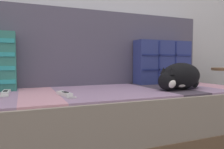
{
  "coord_description": "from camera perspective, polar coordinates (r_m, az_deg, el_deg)",
  "views": [
    {
      "loc": [
        -0.38,
        -1.16,
        0.59
      ],
      "look_at": [
        0.12,
        0.06,
        0.51
      ],
      "focal_mm": 35.0,
      "sensor_mm": 36.0,
      "label": 1
    }
  ],
  "objects": [
    {
      "name": "throw_pillow_quilted",
      "position": [
        1.83,
        13.09,
        3.16
      ],
      "size": [
        0.48,
        0.14,
        0.35
      ],
      "color": "navy",
      "rests_on": "couch"
    },
    {
      "name": "sofa_backrest",
      "position": [
        1.69,
        -9.31,
        6.87
      ],
      "size": [
        2.12,
        0.14,
        0.56
      ],
      "color": "#514C60",
      "rests_on": "couch"
    },
    {
      "name": "game_remote_far",
      "position": [
        1.33,
        -26.02,
        -4.3
      ],
      "size": [
        0.05,
        0.2,
        0.02
      ],
      "color": "white",
      "rests_on": "couch"
    },
    {
      "name": "sleeping_cat",
      "position": [
        1.46,
        17.23,
        -0.61
      ],
      "size": [
        0.38,
        0.25,
        0.17
      ],
      "color": "black",
      "rests_on": "couch"
    },
    {
      "name": "couch",
      "position": [
        1.41,
        -5.86,
        -12.53
      ],
      "size": [
        2.16,
        0.83,
        0.41
      ],
      "color": "brown",
      "rests_on": "ground_plane"
    },
    {
      "name": "game_remote_near",
      "position": [
        1.17,
        -12.18,
        -5.01
      ],
      "size": [
        0.08,
        0.2,
        0.02
      ],
      "color": "white",
      "rests_on": "couch"
    }
  ]
}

